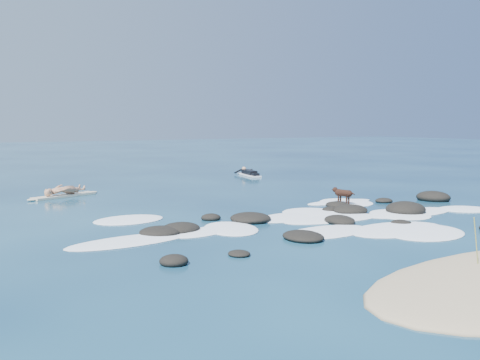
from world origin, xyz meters
TOP-DOWN VIEW (x-y plane):
  - ground at (0.00, 0.00)m, footprint 160.00×160.00m
  - reef_rocks at (1.57, -1.11)m, footprint 14.16×7.25m
  - breaking_foam at (0.39, -0.70)m, footprint 15.31×8.55m
  - standing_surfer_rig at (-6.07, 9.05)m, footprint 3.25×1.63m
  - paddling_surfer_rig at (5.40, 13.14)m, footprint 1.21×2.74m
  - dog at (2.85, 1.56)m, footprint 0.45×1.07m

SIDE VIEW (x-z plane):
  - ground at x=0.00m, z-range 0.00..0.00m
  - breaking_foam at x=0.39m, z-range -0.05..0.07m
  - reef_rocks at x=1.57m, z-range -0.18..0.38m
  - paddling_surfer_rig at x=5.40m, z-range -0.08..0.40m
  - dog at x=2.85m, z-range 0.11..0.80m
  - standing_surfer_rig at x=-6.07m, z-range -0.20..1.73m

